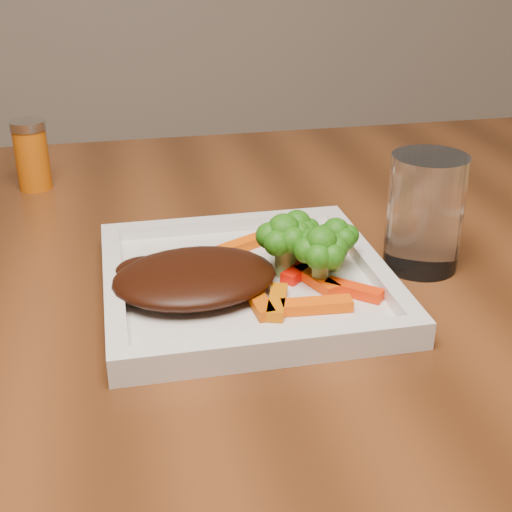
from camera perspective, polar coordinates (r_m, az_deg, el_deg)
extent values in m
cube|color=white|center=(0.69, -0.81, -2.38)|extent=(0.27, 0.27, 0.01)
ellipsoid|color=#321107|center=(0.67, -4.93, -1.69)|extent=(0.16, 0.13, 0.03)
cube|color=#FF5704|center=(0.64, 4.88, -3.95)|extent=(0.06, 0.02, 0.01)
cube|color=#FF3104|center=(0.67, 7.84, -2.72)|extent=(0.05, 0.05, 0.01)
cube|color=#D66703|center=(0.64, 1.71, -3.70)|extent=(0.03, 0.06, 0.01)
cube|color=#D26903|center=(0.75, 6.30, 0.65)|extent=(0.06, 0.04, 0.01)
cube|color=#FD5904|center=(0.75, -1.07, 0.92)|extent=(0.06, 0.04, 0.01)
cube|color=#F74104|center=(0.68, 4.86, -1.92)|extent=(0.03, 0.06, 0.01)
cube|color=#FA1104|center=(0.70, 3.72, -1.04)|extent=(0.05, 0.05, 0.01)
cylinder|color=#BF580A|center=(0.99, -17.50, 7.70)|extent=(0.05, 0.05, 0.09)
cylinder|color=white|center=(0.74, 13.35, 3.39)|extent=(0.09, 0.09, 0.12)
cube|color=#D14E03|center=(0.64, 0.23, -3.68)|extent=(0.02, 0.06, 0.01)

